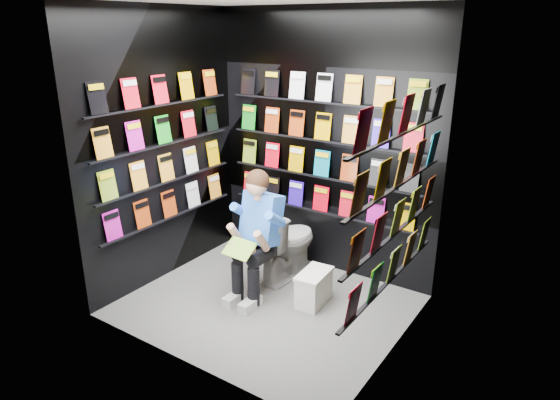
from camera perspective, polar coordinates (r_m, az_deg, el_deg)
The scene contains 13 objects.
floor at distance 4.65m, azimuth -1.58°, elevation -11.91°, with size 2.40×2.40×0.00m, color slate.
wall_back at distance 4.95m, azimuth 5.05°, elevation 6.28°, with size 2.40×0.04×2.60m, color black.
wall_front at distance 3.41m, azimuth -11.58°, elevation -0.18°, with size 2.40×0.04×2.60m, color black.
wall_left at distance 4.91m, azimuth -13.28°, elevation 5.71°, with size 0.04×2.00×2.60m, color black.
wall_right at distance 3.60m, azimuth 14.01°, elevation 0.68°, with size 0.04×2.00×2.60m, color black.
comics_back at distance 4.92m, azimuth 4.88°, elevation 6.27°, with size 2.10×0.06×1.37m, color red, non-canonical shape.
comics_left at distance 4.88m, azimuth -13.04°, elevation 5.73°, with size 0.06×1.70×1.37m, color red, non-canonical shape.
comics_right at distance 3.60m, azimuth 13.57°, elevation 0.84°, with size 0.06×1.70×1.37m, color red, non-canonical shape.
toilet at distance 4.99m, azimuth 0.62°, elevation -4.85°, with size 0.42×0.75×0.73m, color white.
longbox at distance 4.63m, azimuth 3.87°, elevation -10.12°, with size 0.21×0.38×0.28m, color white.
longbox_lid at distance 4.55m, azimuth 3.92°, elevation -8.41°, with size 0.23×0.40×0.03m, color white.
reader at distance 4.56m, azimuth -2.00°, elevation -2.19°, with size 0.48×0.70×1.29m, color blue, non-canonical shape.
held_comic at distance 4.37m, azimuth -4.67°, elevation -5.56°, with size 0.28×0.01×0.20m, color green.
Camera 1 is at (2.32, -3.23, 2.42)m, focal length 32.00 mm.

